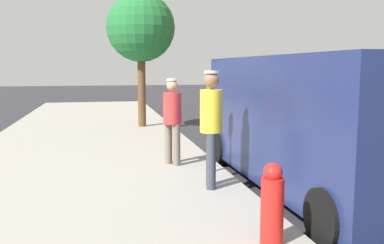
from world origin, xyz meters
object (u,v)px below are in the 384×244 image
street_tree (141,28)px  fire_hydrant (272,205)px  parking_meter_near (209,114)px  pedestrian_in_yellow (211,121)px  pedestrian_in_red (172,116)px  parked_van (314,120)px

street_tree → fire_hydrant: 9.54m
parking_meter_near → fire_hydrant: size_ratio=1.77×
street_tree → pedestrian_in_yellow: bearing=93.2°
parking_meter_near → fire_hydrant: parking_meter_near is taller
pedestrian_in_yellow → fire_hydrant: size_ratio=2.07×
pedestrian_in_red → parked_van: 2.61m
fire_hydrant → pedestrian_in_red: bearing=-83.7°
parking_meter_near → pedestrian_in_red: (0.52, -0.74, -0.11)m
parking_meter_near → pedestrian_in_yellow: size_ratio=0.85×
parked_van → fire_hydrant: (1.60, 2.15, -0.59)m
pedestrian_in_red → fire_hydrant: pedestrian_in_red is taller
parked_van → street_tree: size_ratio=1.28×
parked_van → pedestrian_in_yellow: bearing=-0.2°
pedestrian_in_red → parked_van: parked_van is taller
pedestrian_in_red → parking_meter_near: bearing=125.3°
fire_hydrant → parked_van: bearing=-126.6°
street_tree → fire_hydrant: size_ratio=4.73×
parking_meter_near → pedestrian_in_red: bearing=-54.7°
parking_meter_near → parked_van: 1.75m
street_tree → fire_hydrant: street_tree is taller
pedestrian_in_red → fire_hydrant: bearing=96.3°
parking_meter_near → pedestrian_in_red: 0.91m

